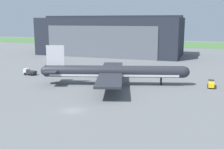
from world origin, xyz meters
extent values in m
plane|color=slate|center=(0.00, 0.00, 0.00)|extent=(440.00, 440.00, 0.00)
cube|color=#47743B|center=(0.00, 178.84, 0.04)|extent=(440.00, 56.00, 0.08)
cube|color=#232833|center=(-25.55, 97.90, 10.30)|extent=(78.72, 33.00, 20.60)
cube|color=slate|center=(-25.55, 81.25, 8.24)|extent=(59.83, 0.30, 16.48)
cube|color=#232833|center=(-25.55, 97.90, 21.20)|extent=(78.72, 7.92, 1.20)
cylinder|color=#282B33|center=(0.70, 26.09, 4.16)|extent=(41.19, 15.41, 3.55)
sphere|color=#282B33|center=(20.79, 32.10, 4.16)|extent=(3.41, 3.41, 3.41)
sphere|color=#282B33|center=(-19.39, 20.08, 4.16)|extent=(2.77, 2.77, 2.77)
cube|color=silver|center=(0.70, 26.09, 3.18)|extent=(37.99, 14.48, 0.62)
cube|color=silver|center=(-16.18, 21.05, 8.95)|extent=(5.34, 1.94, 6.03)
cube|color=#282B33|center=(-16.21, 18.23, 4.51)|extent=(5.04, 5.84, 0.28)
cube|color=#282B33|center=(-17.75, 23.38, 4.51)|extent=(5.04, 5.84, 0.28)
cube|color=#282B33|center=(2.80, 16.14, 3.71)|extent=(11.67, 19.46, 0.56)
cube|color=#282B33|center=(-3.01, 35.56, 3.71)|extent=(11.67, 19.46, 0.56)
cylinder|color=gray|center=(3.14, 17.78, 2.44)|extent=(3.79, 2.84, 1.95)
cylinder|color=gray|center=(-1.82, 34.38, 2.44)|extent=(3.79, 2.84, 1.95)
cylinder|color=black|center=(14.36, 30.17, 1.19)|extent=(0.56, 0.56, 2.38)
cylinder|color=black|center=(-0.38, 23.83, 1.19)|extent=(0.56, 0.56, 2.38)
cylinder|color=black|center=(-1.44, 27.39, 1.19)|extent=(0.56, 0.56, 2.38)
cube|color=#2D2D33|center=(28.69, 33.63, 1.21)|extent=(1.63, 1.37, 1.66)
cube|color=yellow|center=(28.71, 31.39, 1.03)|extent=(1.65, 3.13, 1.30)
cylinder|color=black|center=(29.59, 33.42, 0.38)|extent=(0.27, 0.76, 0.76)
cylinder|color=black|center=(27.79, 33.40, 0.38)|extent=(0.27, 0.76, 0.76)
cylinder|color=black|center=(29.62, 30.74, 0.38)|extent=(0.27, 0.76, 0.76)
cylinder|color=black|center=(27.82, 30.72, 0.38)|extent=(0.27, 0.76, 0.76)
cube|color=silver|center=(-34.24, 31.04, 1.35)|extent=(1.45, 2.20, 1.76)
cube|color=#28282D|center=(-32.01, 30.85, 1.00)|extent=(3.38, 2.37, 1.05)
cylinder|color=black|center=(-33.88, 32.15, 0.48)|extent=(0.97, 0.34, 0.95)
cylinder|color=black|center=(-34.08, 29.88, 0.48)|extent=(0.97, 0.34, 0.95)
cylinder|color=black|center=(-31.20, 31.92, 0.48)|extent=(0.97, 0.34, 0.95)
cylinder|color=black|center=(-31.40, 29.65, 0.48)|extent=(0.97, 0.34, 0.95)
camera|label=1|loc=(27.06, -51.94, 19.41)|focal=44.56mm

